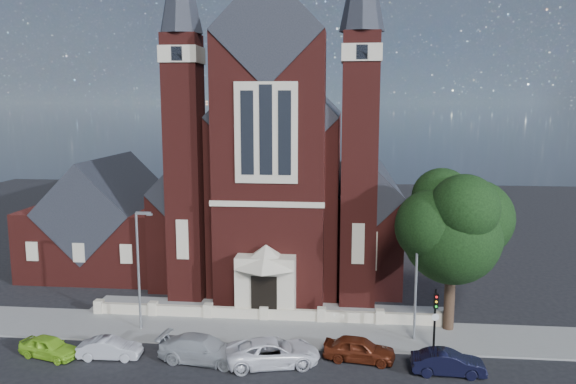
% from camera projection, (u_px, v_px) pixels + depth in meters
% --- Properties ---
extents(ground, '(120.00, 120.00, 0.00)m').
position_uv_depth(ground, '(278.00, 282.00, 47.63)').
color(ground, black).
rests_on(ground, ground).
extents(pavement_strip, '(60.00, 5.00, 0.12)m').
position_uv_depth(pavement_strip, '(260.00, 332.00, 37.31)').
color(pavement_strip, slate).
rests_on(pavement_strip, ground).
extents(forecourt_paving, '(26.00, 3.00, 0.14)m').
position_uv_depth(forecourt_paving, '(268.00, 310.00, 41.25)').
color(forecourt_paving, slate).
rests_on(forecourt_paving, ground).
extents(forecourt_wall, '(24.00, 0.40, 0.90)m').
position_uv_depth(forecourt_wall, '(264.00, 320.00, 39.28)').
color(forecourt_wall, '#C2B29A').
rests_on(forecourt_wall, ground).
extents(church, '(20.01, 34.90, 29.20)m').
position_uv_depth(church, '(287.00, 175.00, 54.15)').
color(church, '#4B1814').
rests_on(church, ground).
extents(parish_hall, '(12.00, 12.20, 10.24)m').
position_uv_depth(parish_hall, '(109.00, 225.00, 51.49)').
color(parish_hall, '#4B1814').
rests_on(parish_hall, ground).
extents(street_tree, '(6.40, 6.60, 10.70)m').
position_uv_depth(street_tree, '(455.00, 230.00, 36.20)').
color(street_tree, black).
rests_on(street_tree, ground).
extents(street_lamp_left, '(1.16, 0.22, 8.09)m').
position_uv_depth(street_lamp_left, '(139.00, 264.00, 36.86)').
color(street_lamp_left, gray).
rests_on(street_lamp_left, ground).
extents(street_lamp_right, '(1.16, 0.22, 8.09)m').
position_uv_depth(street_lamp_right, '(418.00, 272.00, 35.13)').
color(street_lamp_right, gray).
rests_on(street_lamp_right, ground).
extents(traffic_signal, '(0.28, 0.42, 4.00)m').
position_uv_depth(traffic_signal, '(435.00, 312.00, 33.81)').
color(traffic_signal, black).
rests_on(traffic_signal, ground).
extents(car_lime_van, '(4.03, 2.48, 1.28)m').
position_uv_depth(car_lime_van, '(49.00, 347.00, 33.48)').
color(car_lime_van, '#92D129').
rests_on(car_lime_van, ground).
extents(car_silver_a, '(3.79, 1.54, 1.22)m').
position_uv_depth(car_silver_a, '(110.00, 348.00, 33.35)').
color(car_silver_a, '#A4A6AC').
rests_on(car_silver_a, ground).
extents(car_silver_b, '(5.53, 2.90, 1.53)m').
position_uv_depth(car_silver_b, '(203.00, 349.00, 32.90)').
color(car_silver_b, '#A2A6AA').
rests_on(car_silver_b, ground).
extents(car_white_suv, '(5.91, 3.75, 1.52)m').
position_uv_depth(car_white_suv, '(273.00, 352.00, 32.51)').
color(car_white_suv, white).
rests_on(car_white_suv, ground).
extents(car_dark_red, '(4.41, 2.30, 1.43)m').
position_uv_depth(car_dark_red, '(359.00, 349.00, 33.04)').
color(car_dark_red, '#531E0E').
rests_on(car_dark_red, ground).
extents(car_navy, '(4.10, 1.52, 1.34)m').
position_uv_depth(car_navy, '(448.00, 363.00, 31.38)').
color(car_navy, black).
rests_on(car_navy, ground).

